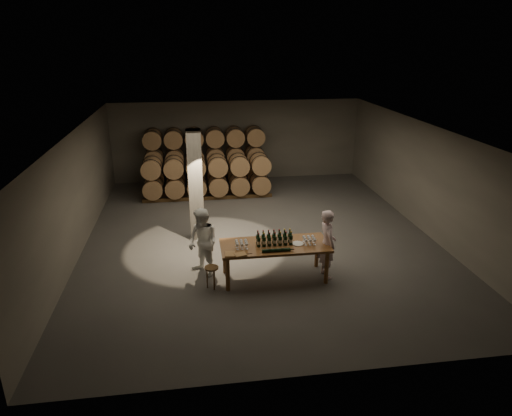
{
  "coord_description": "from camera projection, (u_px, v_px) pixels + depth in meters",
  "views": [
    {
      "loc": [
        -1.86,
        -12.24,
        5.56
      ],
      "look_at": [
        -0.17,
        -0.5,
        1.1
      ],
      "focal_mm": 32.0,
      "sensor_mm": 36.0,
      "label": 1
    }
  ],
  "objects": [
    {
      "name": "bottle_cluster",
      "position": [
        274.0,
        240.0,
        10.88
      ],
      "size": [
        0.87,
        0.24,
        0.35
      ],
      "color": "black",
      "rests_on": "tasting_table"
    },
    {
      "name": "tasting_table",
      "position": [
        275.0,
        248.0,
        10.95
      ],
      "size": [
        2.6,
        1.1,
        0.9
      ],
      "color": "brown",
      "rests_on": "ground"
    },
    {
      "name": "stool",
      "position": [
        212.0,
        271.0,
        10.62
      ],
      "size": [
        0.33,
        0.33,
        0.55
      ],
      "rotation": [
        0.0,
        0.0,
        0.43
      ],
      "color": "#53381C",
      "rests_on": "ground"
    },
    {
      "name": "pen",
      "position": [
        249.0,
        254.0,
        10.43
      ],
      "size": [
        0.14,
        0.01,
        0.01
      ],
      "primitive_type": "cylinder",
      "rotation": [
        0.0,
        1.57,
        -0.01
      ],
      "color": "black",
      "rests_on": "tasting_table"
    },
    {
      "name": "room",
      "position": [
        196.0,
        186.0,
        12.93
      ],
      "size": [
        12.0,
        12.0,
        12.0
      ],
      "color": "#504E4B",
      "rests_on": "ground"
    },
    {
      "name": "notebook_corner",
      "position": [
        230.0,
        254.0,
        10.4
      ],
      "size": [
        0.25,
        0.3,
        0.02
      ],
      "primitive_type": "cube",
      "rotation": [
        0.0,
        0.0,
        -0.1
      ],
      "color": "olive",
      "rests_on": "tasting_table"
    },
    {
      "name": "glass_cluster_right",
      "position": [
        309.0,
        239.0,
        10.95
      ],
      "size": [
        0.3,
        0.3,
        0.16
      ],
      "color": "silver",
      "rests_on": "tasting_table"
    },
    {
      "name": "glass_cluster_left",
      "position": [
        241.0,
        243.0,
        10.73
      ],
      "size": [
        0.3,
        0.3,
        0.16
      ],
      "color": "silver",
      "rests_on": "tasting_table"
    },
    {
      "name": "person_woman",
      "position": [
        203.0,
        243.0,
        11.11
      ],
      "size": [
        1.03,
        1.06,
        1.72
      ],
      "primitive_type": "imported",
      "rotation": [
        0.0,
        0.0,
        -0.89
      ],
      "color": "white",
      "rests_on": "ground"
    },
    {
      "name": "notebook_near",
      "position": [
        240.0,
        255.0,
        10.37
      ],
      "size": [
        0.31,
        0.27,
        0.03
      ],
      "primitive_type": "cube",
      "rotation": [
        0.0,
        0.0,
        0.26
      ],
      "color": "olive",
      "rests_on": "tasting_table"
    },
    {
      "name": "barrel_stack_front",
      "position": [
        207.0,
        176.0,
        16.59
      ],
      "size": [
        4.7,
        0.95,
        1.57
      ],
      "color": "#53381C",
      "rests_on": "ground"
    },
    {
      "name": "plate",
      "position": [
        298.0,
        244.0,
        10.94
      ],
      "size": [
        0.29,
        0.29,
        0.02
      ],
      "primitive_type": "cylinder",
      "color": "white",
      "rests_on": "tasting_table"
    },
    {
      "name": "barrel_stack_back",
      "position": [
        205.0,
        156.0,
        17.76
      ],
      "size": [
        4.7,
        0.95,
        2.31
      ],
      "color": "#53381C",
      "rests_on": "ground"
    },
    {
      "name": "lying_bottles",
      "position": [
        276.0,
        250.0,
        10.53
      ],
      "size": [
        0.76,
        0.08,
        0.08
      ],
      "color": "black",
      "rests_on": "tasting_table"
    },
    {
      "name": "person_man",
      "position": [
        327.0,
        244.0,
        11.02
      ],
      "size": [
        0.45,
        0.66,
        1.74
      ],
      "primitive_type": "imported",
      "rotation": [
        0.0,
        0.0,
        1.63
      ],
      "color": "silver",
      "rests_on": "ground"
    }
  ]
}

